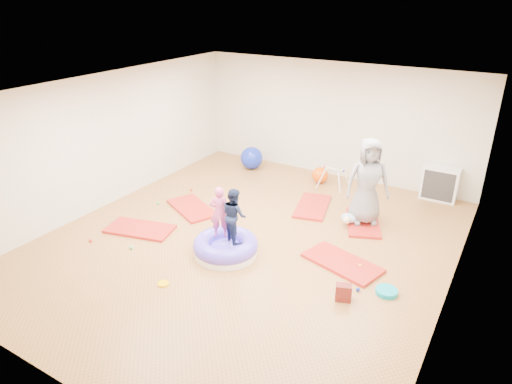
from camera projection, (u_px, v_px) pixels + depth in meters
The scene contains 19 objects.
room at pixel (247, 172), 7.97m from camera, with size 7.01×8.01×2.81m.
gym_mat_front_left at pixel (140, 229), 8.92m from camera, with size 1.29×0.65×0.05m, color red.
gym_mat_mid_left at pixel (192, 208), 9.78m from camera, with size 1.27×0.64×0.05m, color red.
gym_mat_center_back at pixel (312, 206), 9.86m from camera, with size 1.26×0.63×0.05m, color red.
gym_mat_right at pixel (342, 263), 7.82m from camera, with size 1.32×0.66×0.06m, color red.
gym_mat_rear_right at pixel (363, 223), 9.17m from camera, with size 1.24×0.62×0.05m, color red.
inflatable_cushion at pixel (226, 247), 8.08m from camera, with size 1.16×1.16×0.37m.
child_pink at pixel (219, 210), 7.93m from camera, with size 0.35×0.23×0.96m, color #D04D89.
child_navy at pixel (234, 213), 7.80m from camera, with size 0.48×0.37×0.98m, color #151E3E.
adult_caregiver at pixel (368, 181), 8.83m from camera, with size 0.85×0.55×1.73m, color slate.
infant at pixel (349, 218), 9.06m from camera, with size 0.33×0.34×0.19m.
ball_pit_balls at pixel (211, 235), 8.69m from camera, with size 4.90×2.91×0.07m.
exercise_ball_blue at pixel (252, 158), 11.90m from camera, with size 0.58×0.58×0.58m, color #1226AB.
exercise_ball_orange at pixel (320, 175), 11.05m from camera, with size 0.39×0.39×0.39m, color #E45105.
infant_play_gym at pixel (334, 175), 10.72m from camera, with size 0.64×0.60×0.49m.
cube_shelf at pixel (440, 184), 10.10m from camera, with size 0.77×0.38×0.77m.
balance_disc at pixel (386, 291), 7.06m from camera, with size 0.34×0.34×0.08m, color #0998B0.
backpack at pixel (343, 293), 6.87m from camera, with size 0.24×0.15×0.27m, color #A81409.
yellow_toy at pixel (163, 284), 7.29m from camera, with size 0.19×0.19×0.03m, color #FFC400.
Camera 1 is at (3.95, -6.29, 4.32)m, focal length 32.00 mm.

